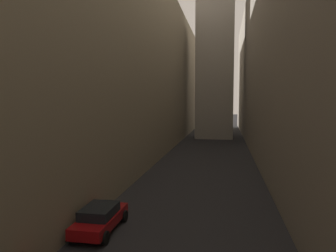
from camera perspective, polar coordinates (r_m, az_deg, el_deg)
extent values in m
plane|color=#232326|center=(37.99, 7.09, -6.04)|extent=(264.00, 264.00, 0.00)
cube|color=gray|center=(42.00, -9.56, 10.43)|extent=(13.17, 108.00, 22.61)
cube|color=gray|center=(40.99, 25.27, 12.08)|extent=(13.57, 108.00, 25.28)
cube|color=gray|center=(62.99, 8.63, 20.07)|extent=(6.89, 6.89, 47.75)
cube|color=maroon|center=(17.87, -12.17, -16.31)|extent=(1.70, 4.33, 0.57)
cube|color=black|center=(17.57, -12.38, -14.83)|extent=(1.57, 2.23, 0.51)
cylinder|color=black|center=(19.56, -12.83, -15.35)|extent=(0.22, 0.68, 0.68)
cylinder|color=black|center=(18.98, -7.91, -15.90)|extent=(0.22, 0.68, 0.68)
cylinder|color=black|center=(17.08, -16.94, -18.45)|extent=(0.22, 0.68, 0.68)
cylinder|color=black|center=(16.42, -11.33, -19.31)|extent=(0.22, 0.68, 0.68)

